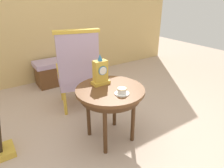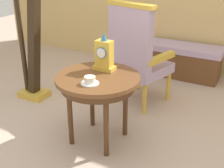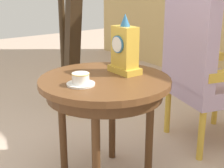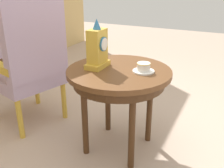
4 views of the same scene
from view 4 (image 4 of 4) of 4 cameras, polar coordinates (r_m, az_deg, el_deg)
ground_plane at (r=2.00m, az=2.74°, el=-15.20°), size 10.00×10.00×0.00m
side_table at (r=1.82m, az=1.50°, el=0.97°), size 0.72×0.72×0.63m
teacup_left at (r=1.75m, az=6.91°, el=3.50°), size 0.15×0.15×0.06m
mantel_clock at (r=1.80m, az=-3.20°, el=7.74°), size 0.19×0.11×0.34m
armchair at (r=2.25m, az=-17.46°, el=5.19°), size 0.66×0.66×1.14m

